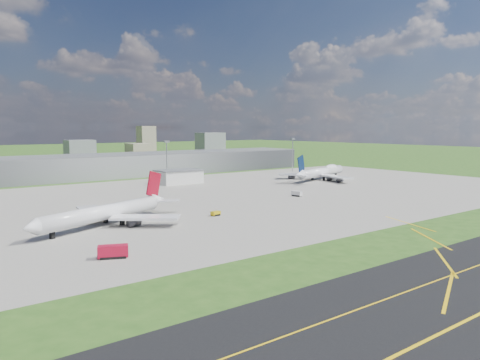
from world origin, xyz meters
TOP-DOWN VIEW (x-y plane):
  - ground at (0.00, 150.00)m, footprint 1400.00×1400.00m
  - apron at (10.00, 40.00)m, footprint 360.00×190.00m
  - terminal at (0.00, 165.00)m, footprint 300.00×42.00m
  - ops_building at (10.00, 100.00)m, footprint 26.00×16.00m
  - mast_center at (10.00, 115.00)m, footprint 3.50×2.00m
  - mast_east at (120.00, 115.00)m, footprint 3.50×2.00m
  - airliner_red_twin at (-71.97, 7.15)m, footprint 60.69×45.85m
  - airliner_blue_quad at (96.64, 62.54)m, footprint 66.22×50.80m
  - fire_truck at (-86.63, -33.57)m, footprint 8.27×5.79m
  - tug_yellow at (-31.80, -1.00)m, footprint 3.93×2.65m
  - van_white_near at (29.66, 17.18)m, footprint 3.49×5.65m
  - van_white_far at (96.48, 49.50)m, footprint 4.97×2.43m
  - bldg_c at (20.00, 310.00)m, footprint 26.00×20.00m
  - bldg_ce at (100.00, 350.00)m, footprint 22.00×24.00m
  - bldg_e at (180.00, 320.00)m, footprint 30.00×22.00m
  - bldg_tall_e at (140.00, 410.00)m, footprint 20.00×18.00m
  - tree_c at (-20.00, 280.00)m, footprint 8.10×8.10m
  - tree_e at (70.00, 275.00)m, footprint 7.65×7.65m
  - tree_far_e at (160.00, 285.00)m, footprint 6.30×6.30m

SIDE VIEW (x-z plane):
  - ground at x=0.00m, z-range 0.00..0.00m
  - apron at x=10.00m, z-range 0.00..0.08m
  - tug_yellow at x=-31.80m, z-range 0.04..1.84m
  - van_white_far at x=96.48m, z-range 0.01..2.57m
  - van_white_near at x=29.66m, z-range 0.01..2.67m
  - fire_truck at x=-86.63m, z-range -0.01..3.45m
  - ops_building at x=10.00m, z-range 0.00..8.00m
  - tree_far_e at x=160.00m, z-range 0.68..8.38m
  - airliner_red_twin at x=-71.97m, z-range -4.09..13.40m
  - airliner_blue_quad at x=96.64m, z-range -3.93..13.78m
  - tree_e at x=70.00m, z-range 0.84..10.19m
  - tree_c at x=-20.00m, z-range 0.89..10.79m
  - terminal at x=0.00m, z-range 0.00..15.00m
  - bldg_ce at x=100.00m, z-range 0.00..16.00m
  - bldg_c at x=20.00m, z-range 0.00..22.00m
  - bldg_e at x=180.00m, z-range 0.00..28.00m
  - mast_center at x=10.00m, z-range 4.76..30.66m
  - mast_east at x=120.00m, z-range 4.76..30.66m
  - bldg_tall_e at x=140.00m, z-range 0.00..36.00m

